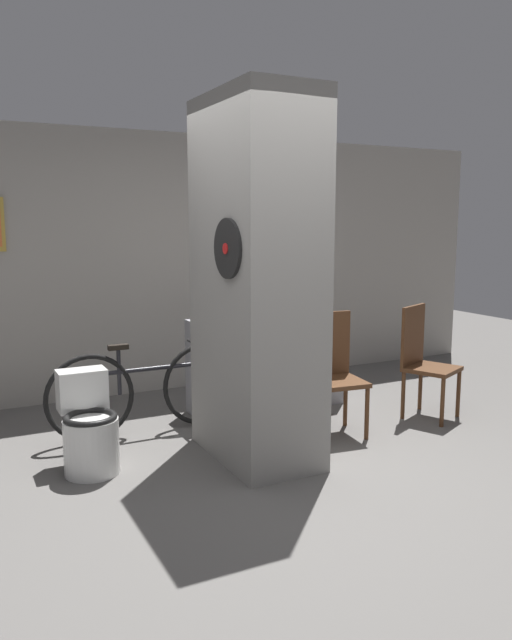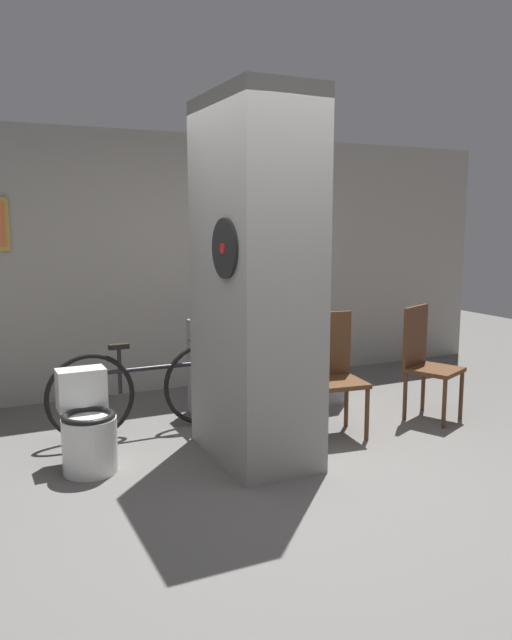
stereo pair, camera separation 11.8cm
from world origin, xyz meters
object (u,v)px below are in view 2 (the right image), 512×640
at_px(toilet, 88,429).
at_px(chair_near_pillar, 333,369).
at_px(bottle_tall, 252,307).
at_px(bicycle, 149,388).
at_px(chair_by_doorway, 426,358).

relative_size(toilet, chair_near_pillar, 0.69).
relative_size(toilet, bottle_tall, 2.33).
distance_m(chair_near_pillar, bicycle, 1.51).
bearing_deg(bottle_tall, chair_near_pillar, -66.66).
bearing_deg(chair_near_pillar, bicycle, 160.69).
distance_m(toilet, bottle_tall, 1.89).
relative_size(chair_near_pillar, bicycle, 0.60).
relative_size(chair_near_pillar, chair_by_doorway, 1.00).
bearing_deg(bottle_tall, bicycle, -171.72).
bearing_deg(chair_by_doorway, bottle_tall, 123.55).
height_order(bicycle, bottle_tall, bottle_tall).
xyz_separation_m(chair_near_pillar, chair_by_doorway, (0.96, -0.01, 0.00)).
height_order(toilet, chair_near_pillar, chair_near_pillar).
relative_size(chair_by_doorway, bicycle, 0.60).
xyz_separation_m(toilet, chair_near_pillar, (1.96, -0.08, 0.24)).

